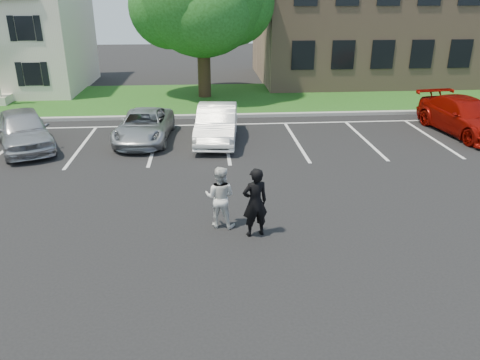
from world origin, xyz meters
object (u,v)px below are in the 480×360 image
object	(u,v)px
car_white_sedan	(217,124)
car_red_compact	(466,117)
man_white_shirt	(220,197)
car_silver_west	(23,130)
car_silver_minivan	(144,126)
office_building	(427,14)
man_black_suit	(255,202)

from	to	relation	value
car_white_sedan	car_red_compact	world-z (taller)	car_red_compact
man_white_shirt	car_silver_west	distance (m)	9.92
car_silver_west	car_silver_minivan	size ratio (longest dim) A/B	1.01
car_silver_minivan	car_silver_west	bearing A→B (deg)	-167.52
car_white_sedan	car_silver_west	bearing A→B (deg)	-171.62
office_building	car_white_sedan	xyz separation A→B (m)	(-14.35, -13.70, -3.45)
car_white_sedan	car_red_compact	distance (m)	10.35
car_silver_minivan	car_red_compact	world-z (taller)	car_red_compact
man_black_suit	man_white_shirt	distance (m)	0.99
office_building	car_silver_west	bearing A→B (deg)	-146.93
man_black_suit	car_white_sedan	distance (m)	7.86
office_building	car_silver_west	distance (m)	26.05
car_white_sedan	car_red_compact	bearing A→B (deg)	6.54
car_silver_minivan	car_white_sedan	xyz separation A→B (m)	(2.88, -0.29, 0.11)
office_building	man_white_shirt	xyz separation A→B (m)	(-14.50, -20.98, -3.36)
car_silver_west	car_red_compact	bearing A→B (deg)	-22.87
car_silver_west	car_white_sedan	xyz separation A→B (m)	(7.28, 0.39, -0.03)
car_white_sedan	car_red_compact	xyz separation A→B (m)	(10.34, 0.22, 0.02)
man_black_suit	man_white_shirt	xyz separation A→B (m)	(-0.83, 0.55, -0.07)
car_silver_minivan	car_white_sedan	bearing A→B (deg)	-2.20
car_red_compact	car_silver_minivan	bearing A→B (deg)	172.40
man_white_shirt	car_white_sedan	bearing A→B (deg)	-73.92
car_red_compact	car_silver_west	bearing A→B (deg)	174.70
man_black_suit	car_red_compact	bearing A→B (deg)	-155.59
office_building	car_silver_minivan	distance (m)	22.12
man_white_shirt	car_silver_west	bearing A→B (deg)	-26.74
car_silver_west	car_red_compact	xyz separation A→B (m)	(17.63, 0.61, -0.01)
man_white_shirt	car_red_compact	bearing A→B (deg)	-127.16
car_silver_minivan	man_black_suit	bearing A→B (deg)	-62.76
office_building	man_white_shirt	bearing A→B (deg)	-124.65
man_white_shirt	car_silver_minivan	bearing A→B (deg)	-52.95
man_white_shirt	car_silver_minivan	world-z (taller)	man_white_shirt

